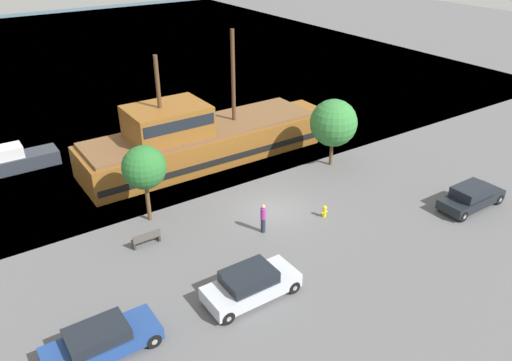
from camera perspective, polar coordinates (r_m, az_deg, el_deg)
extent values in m
plane|color=#5B5B5E|center=(30.57, 2.08, -3.45)|extent=(160.00, 160.00, 0.00)
plane|color=#33566B|center=(68.69, -20.53, 12.82)|extent=(80.00, 80.00, 0.00)
cube|color=brown|center=(36.80, -6.02, 4.10)|extent=(17.81, 4.93, 2.27)
cube|color=black|center=(36.94, -6.00, 3.62)|extent=(17.45, 5.01, 0.45)
cube|color=brown|center=(41.59, 5.61, 7.49)|extent=(1.40, 2.71, 1.59)
cube|color=brown|center=(36.31, -6.12, 5.92)|extent=(17.10, 4.53, 0.25)
cube|color=brown|center=(34.82, -10.10, 6.72)|extent=(5.34, 3.94, 2.08)
cube|color=black|center=(34.71, -10.15, 7.20)|extent=(5.08, 4.00, 0.75)
cylinder|color=#4C331E|center=(36.44, -2.63, 11.83)|extent=(0.28, 0.28, 6.60)
cylinder|color=#4C331E|center=(34.07, -11.03, 9.32)|extent=(0.28, 0.28, 5.61)
cube|color=#2D333D|center=(39.18, -25.96, 1.80)|extent=(6.05, 1.86, 1.01)
cube|color=silver|center=(38.79, -26.88, 2.84)|extent=(2.42, 1.45, 0.81)
cube|color=black|center=(38.86, -25.85, 3.11)|extent=(0.12, 1.30, 0.65)
cube|color=#B7BCC6|center=(23.84, -0.52, -12.05)|extent=(4.56, 1.92, 0.70)
cube|color=black|center=(23.37, -0.82, -10.95)|extent=(2.37, 1.72, 0.60)
cylinder|color=black|center=(24.31, 4.32, -12.05)|extent=(0.64, 0.22, 0.64)
cylinder|color=gray|center=(24.31, 4.32, -12.05)|extent=(0.24, 0.25, 0.24)
cylinder|color=black|center=(25.37, 1.88, -9.99)|extent=(0.64, 0.22, 0.64)
cylinder|color=gray|center=(25.37, 1.88, -9.99)|extent=(0.24, 0.25, 0.24)
cylinder|color=black|center=(22.75, -3.26, -15.38)|extent=(0.64, 0.22, 0.64)
cylinder|color=gray|center=(22.75, -3.26, -15.38)|extent=(0.24, 0.25, 0.24)
cylinder|color=black|center=(23.88, -5.47, -12.97)|extent=(0.64, 0.22, 0.64)
cylinder|color=gray|center=(23.88, -5.47, -12.97)|extent=(0.24, 0.25, 0.24)
cube|color=black|center=(33.38, 23.37, -1.97)|extent=(4.52, 1.72, 0.60)
cube|color=black|center=(33.00, 23.43, -1.12)|extent=(2.35, 1.55, 0.62)
cylinder|color=black|center=(34.56, 26.00, -1.94)|extent=(0.67, 0.22, 0.67)
cylinder|color=gray|center=(34.56, 26.00, -1.94)|extent=(0.26, 0.25, 0.26)
cylinder|color=black|center=(35.20, 23.94, -0.93)|extent=(0.67, 0.22, 0.67)
cylinder|color=gray|center=(35.20, 23.94, -0.93)|extent=(0.26, 0.25, 0.26)
cylinder|color=black|center=(31.78, 22.58, -3.80)|extent=(0.67, 0.22, 0.67)
cylinder|color=gray|center=(31.78, 22.58, -3.80)|extent=(0.26, 0.25, 0.26)
cylinder|color=black|center=(32.48, 20.42, -2.66)|extent=(0.67, 0.22, 0.67)
cylinder|color=gray|center=(32.48, 20.42, -2.66)|extent=(0.26, 0.25, 0.26)
cube|color=navy|center=(22.24, -17.15, -17.35)|extent=(4.65, 1.81, 0.60)
cube|color=black|center=(21.83, -17.73, -16.41)|extent=(2.42, 1.63, 0.53)
cylinder|color=black|center=(22.16, -11.63, -17.47)|extent=(0.66, 0.22, 0.66)
cylinder|color=gray|center=(22.16, -11.63, -17.47)|extent=(0.25, 0.25, 0.25)
cylinder|color=black|center=(23.29, -13.29, -14.97)|extent=(0.66, 0.22, 0.66)
cylinder|color=gray|center=(23.29, -13.29, -14.97)|extent=(0.25, 0.25, 0.25)
cylinder|color=black|center=(22.80, -22.38, -17.86)|extent=(0.66, 0.22, 0.66)
cylinder|color=gray|center=(22.80, -22.38, -17.86)|extent=(0.25, 0.25, 0.25)
cylinder|color=yellow|center=(30.08, 7.82, -3.66)|extent=(0.22, 0.22, 0.56)
sphere|color=yellow|center=(29.90, 7.86, -3.08)|extent=(0.25, 0.25, 0.25)
cylinder|color=yellow|center=(29.97, 7.59, -3.71)|extent=(0.10, 0.09, 0.09)
cylinder|color=yellow|center=(30.16, 8.05, -3.53)|extent=(0.10, 0.09, 0.09)
cube|color=#4C4742|center=(27.98, -12.48, -6.42)|extent=(1.57, 0.45, 0.05)
cube|color=#4C4742|center=(27.71, -12.37, -6.23)|extent=(1.57, 0.06, 0.40)
cube|color=#2D2D2D|center=(27.92, -13.81, -7.24)|extent=(0.12, 0.36, 0.40)
cube|color=#2D2D2D|center=(28.31, -11.09, -6.37)|extent=(0.12, 0.36, 0.40)
cylinder|color=#232838|center=(28.36, 0.82, -5.13)|extent=(0.27, 0.27, 0.87)
cylinder|color=#99338C|center=(27.95, 0.83, -3.80)|extent=(0.32, 0.32, 0.67)
sphere|color=tan|center=(27.71, 0.83, -3.00)|extent=(0.24, 0.24, 0.24)
cylinder|color=brown|center=(29.75, -12.23, -2.43)|extent=(0.24, 0.24, 2.38)
sphere|color=#286B2D|center=(28.70, -12.68, 1.47)|extent=(2.52, 2.52, 2.52)
cylinder|color=brown|center=(36.22, 8.58, 3.12)|extent=(0.24, 0.24, 1.81)
sphere|color=#337A38|center=(35.32, 8.85, 6.53)|extent=(3.31, 3.31, 3.31)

